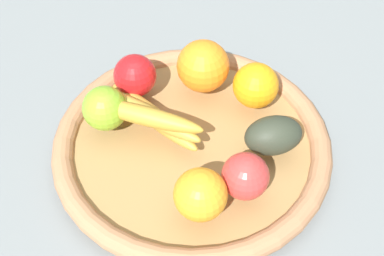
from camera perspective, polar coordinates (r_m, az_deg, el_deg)
ground_plane at (r=0.83m, az=0.00°, el=-2.73°), size 2.40×2.40×0.00m
basket at (r=0.82m, az=0.00°, el=-1.88°), size 0.41×0.41×0.04m
banana_bunch at (r=0.80m, az=-4.64°, el=1.33°), size 0.17×0.17×0.05m
avocado at (r=0.78m, az=8.46°, el=-0.77°), size 0.08×0.06×0.06m
apple_1 at (r=0.72m, az=5.58°, el=-5.02°), size 0.08×0.08×0.06m
apple_2 at (r=0.85m, az=-5.96°, el=5.45°), size 0.09×0.09×0.07m
orange_1 at (r=0.85m, az=1.16°, el=6.48°), size 0.11×0.11×0.08m
orange_2 at (r=0.70m, az=0.89°, el=-6.95°), size 0.09×0.09×0.07m
orange_0 at (r=0.83m, az=6.65°, el=4.43°), size 0.08×0.08×0.07m
apple_0 at (r=0.80m, az=-9.07°, el=2.05°), size 0.08×0.08×0.07m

